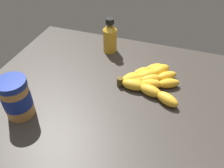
{
  "coord_description": "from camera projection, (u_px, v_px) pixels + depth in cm",
  "views": [
    {
      "loc": [
        20.75,
        -54.0,
        53.42
      ],
      "look_at": [
        3.2,
        -1.81,
        5.48
      ],
      "focal_mm": 37.12,
      "sensor_mm": 36.0,
      "label": 1
    }
  ],
  "objects": [
    {
      "name": "peanut_butter_jar",
      "position": [
        16.0,
        98.0,
        0.67
      ],
      "size": [
        8.51,
        8.51,
        12.91
      ],
      "color": "#BF8442",
      "rests_on": "ground_plane"
    },
    {
      "name": "honey_bottle",
      "position": [
        110.0,
        37.0,
        0.93
      ],
      "size": [
        5.63,
        5.63,
        14.48
      ],
      "color": "gold",
      "rests_on": "ground_plane"
    },
    {
      "name": "banana_bunch",
      "position": [
        147.0,
        80.0,
        0.81
      ],
      "size": [
        22.08,
        22.5,
        3.78
      ],
      "color": "gold",
      "rests_on": "ground_plane"
    },
    {
      "name": "ground_plane",
      "position": [
        105.0,
        96.0,
        0.8
      ],
      "size": [
        83.61,
        71.4,
        4.66
      ],
      "primitive_type": "cube",
      "color": "#38332D"
    }
  ]
}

